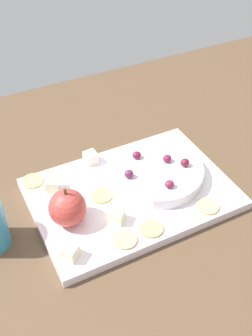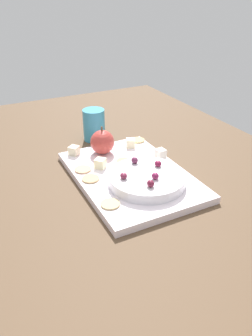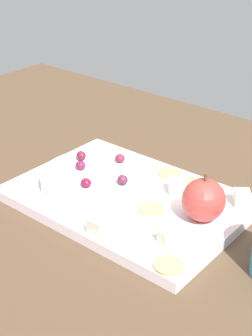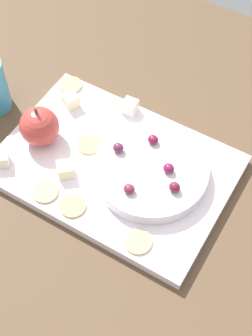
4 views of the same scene
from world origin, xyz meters
TOP-DOWN VIEW (x-y plane):
  - table at (0.00, 0.00)cm, footprint 147.36×94.08cm
  - platter at (1.40, -1.16)cm, footprint 37.51×26.08cm
  - serving_dish at (7.62, 0.11)cm, footprint 18.28×18.28cm
  - apple_whole at (-11.95, -2.94)cm, footprint 6.66×6.66cm
  - apple_stem at (-11.95, -2.94)cm, footprint 0.50×0.50cm
  - cheese_cube_0 at (-2.22, 9.95)cm, footprint 2.62×2.62cm
  - cheese_cube_1 at (-4.42, -6.81)cm, footprint 3.46×3.46cm
  - cheese_cube_2 at (-11.92, 5.86)cm, footprint 3.27×3.27cm
  - cheese_cube_3 at (-14.56, -10.41)cm, footprint 3.44×3.44cm
  - cracker_0 at (-4.33, -0.25)cm, footprint 4.19×4.19cm
  - cracker_1 at (0.00, -11.29)cm, footprint 4.19×4.19cm
  - cracker_2 at (-14.68, 9.69)cm, footprint 4.19×4.19cm
  - cracker_3 at (-5.16, -11.38)cm, footprint 4.19×4.19cm
  - cracker_4 at (11.76, -11.40)cm, footprint 4.19×4.19cm
  - grape_0 at (1.47, 0.09)cm, footprint 1.78×1.60cm
  - grape_1 at (6.87, -5.74)cm, footprint 1.78×1.60cm
  - grape_2 at (12.66, -2.00)cm, footprint 1.78×1.60cm
  - grape_3 at (10.26, 0.63)cm, footprint 1.78×1.60cm
  - grape_4 at (5.44, 4.34)cm, footprint 1.78×1.60cm

SIDE VIEW (x-z plane):
  - table at x=0.00cm, z-range 0.00..4.85cm
  - platter at x=1.40cm, z-range 4.85..6.68cm
  - cracker_0 at x=-4.33cm, z-range 6.68..7.08cm
  - cracker_1 at x=0.00cm, z-range 6.68..7.08cm
  - cracker_2 at x=-14.68cm, z-range 6.68..7.08cm
  - cracker_3 at x=-5.16cm, z-range 6.68..7.08cm
  - cracker_4 at x=11.76cm, z-range 6.68..7.08cm
  - serving_dish at x=7.62cm, z-range 6.68..9.10cm
  - cheese_cube_0 at x=-2.22cm, z-range 6.68..9.13cm
  - cheese_cube_1 at x=-4.42cm, z-range 6.68..9.13cm
  - cheese_cube_2 at x=-11.92cm, z-range 6.68..9.13cm
  - cheese_cube_3 at x=-14.56cm, z-range 6.68..9.13cm
  - grape_1 at x=6.87cm, z-range 9.10..10.53cm
  - grape_4 at x=5.44cm, z-range 9.10..10.57cm
  - grape_3 at x=10.26cm, z-range 9.10..10.65cm
  - grape_0 at x=1.47cm, z-range 9.10..10.73cm
  - grape_2 at x=12.66cm, z-range 9.10..10.74cm
  - apple_whole at x=-11.95cm, z-range 6.68..13.34cm
  - apple_stem at x=-11.95cm, z-range 13.34..14.54cm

